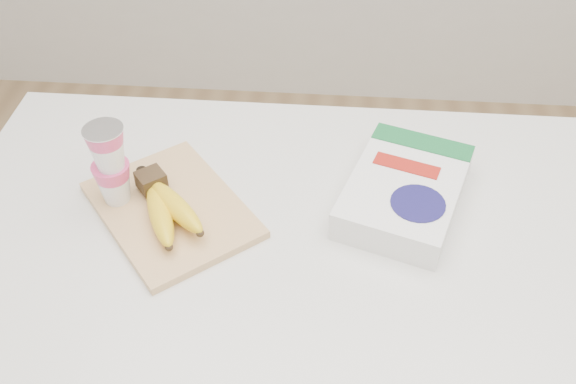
{
  "coord_description": "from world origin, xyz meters",
  "views": [
    {
      "loc": [
        0.02,
        -0.73,
        1.84
      ],
      "look_at": [
        -0.05,
        0.12,
        1.05
      ],
      "focal_mm": 40.0,
      "sensor_mm": 36.0,
      "label": 1
    }
  ],
  "objects_px": {
    "yogurt_stack": "(110,163)",
    "cereal_box": "(405,191)",
    "bananas": "(166,207)",
    "cutting_board": "(171,209)"
  },
  "relations": [
    {
      "from": "yogurt_stack",
      "to": "cereal_box",
      "type": "xyz_separation_m",
      "value": [
        0.52,
        0.05,
        -0.07
      ]
    },
    {
      "from": "bananas",
      "to": "yogurt_stack",
      "type": "height_order",
      "value": "yogurt_stack"
    },
    {
      "from": "cutting_board",
      "to": "bananas",
      "type": "distance_m",
      "value": 0.04
    },
    {
      "from": "cutting_board",
      "to": "yogurt_stack",
      "type": "xyz_separation_m",
      "value": [
        -0.1,
        0.01,
        0.1
      ]
    },
    {
      "from": "cutting_board",
      "to": "yogurt_stack",
      "type": "bearing_deg",
      "value": 134.52
    },
    {
      "from": "bananas",
      "to": "cereal_box",
      "type": "xyz_separation_m",
      "value": [
        0.43,
        0.08,
        -0.01
      ]
    },
    {
      "from": "yogurt_stack",
      "to": "cereal_box",
      "type": "height_order",
      "value": "yogurt_stack"
    },
    {
      "from": "yogurt_stack",
      "to": "cutting_board",
      "type": "bearing_deg",
      "value": -6.25
    },
    {
      "from": "bananas",
      "to": "cereal_box",
      "type": "bearing_deg",
      "value": 11.23
    },
    {
      "from": "cutting_board",
      "to": "cereal_box",
      "type": "bearing_deg",
      "value": -31.22
    }
  ]
}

